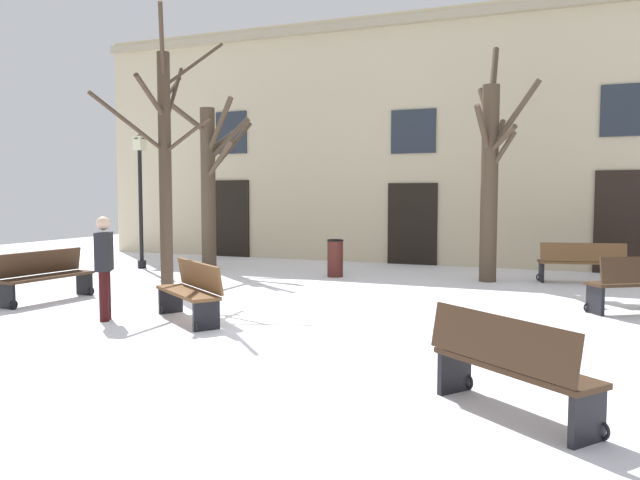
{
  "coord_description": "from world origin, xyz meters",
  "views": [
    {
      "loc": [
        4.45,
        -9.29,
        1.95
      ],
      "look_at": [
        0.0,
        1.49,
        1.07
      ],
      "focal_mm": 35.39,
      "sensor_mm": 36.0,
      "label": 1
    }
  ],
  "objects_px": {
    "litter_bin": "(335,258)",
    "bench_back_to_back_right": "(509,365)",
    "tree_right_of_center": "(491,170)",
    "streetlamp": "(140,186)",
    "bench_back_to_back_left": "(45,275)",
    "bench_facing_shops": "(191,291)",
    "bench_near_center_tree": "(581,262)",
    "tree_left_of_center": "(165,159)",
    "person_strolling": "(104,264)",
    "tree_foreground": "(210,179)"
  },
  "relations": [
    {
      "from": "tree_foreground",
      "to": "litter_bin",
      "type": "bearing_deg",
      "value": -4.92
    },
    {
      "from": "streetlamp",
      "to": "bench_back_to_back_right",
      "type": "distance_m",
      "value": 12.63
    },
    {
      "from": "streetlamp",
      "to": "bench_facing_shops",
      "type": "distance_m",
      "value": 7.41
    },
    {
      "from": "tree_left_of_center",
      "to": "streetlamp",
      "type": "relative_size",
      "value": 1.56
    },
    {
      "from": "tree_right_of_center",
      "to": "litter_bin",
      "type": "xyz_separation_m",
      "value": [
        -3.4,
        -0.58,
        -2.0
      ]
    },
    {
      "from": "tree_foreground",
      "to": "bench_near_center_tree",
      "type": "xyz_separation_m",
      "value": [
        8.82,
        0.75,
        -1.84
      ]
    },
    {
      "from": "tree_right_of_center",
      "to": "person_strolling",
      "type": "height_order",
      "value": "tree_right_of_center"
    },
    {
      "from": "bench_near_center_tree",
      "to": "person_strolling",
      "type": "distance_m",
      "value": 9.77
    },
    {
      "from": "tree_left_of_center",
      "to": "streetlamp",
      "type": "height_order",
      "value": "tree_left_of_center"
    },
    {
      "from": "person_strolling",
      "to": "tree_left_of_center",
      "type": "bearing_deg",
      "value": -14.27
    },
    {
      "from": "streetlamp",
      "to": "bench_back_to_back_left",
      "type": "bearing_deg",
      "value": -71.38
    },
    {
      "from": "tree_foreground",
      "to": "tree_right_of_center",
      "type": "bearing_deg",
      "value": 2.31
    },
    {
      "from": "tree_left_of_center",
      "to": "bench_back_to_back_right",
      "type": "distance_m",
      "value": 8.61
    },
    {
      "from": "bench_back_to_back_left",
      "to": "tree_left_of_center",
      "type": "bearing_deg",
      "value": -33.73
    },
    {
      "from": "tree_foreground",
      "to": "litter_bin",
      "type": "xyz_separation_m",
      "value": [
        3.54,
        -0.3,
        -1.86
      ]
    },
    {
      "from": "streetlamp",
      "to": "bench_back_to_back_left",
      "type": "relative_size",
      "value": 1.89
    },
    {
      "from": "tree_foreground",
      "to": "person_strolling",
      "type": "bearing_deg",
      "value": -71.74
    },
    {
      "from": "tree_right_of_center",
      "to": "bench_back_to_back_right",
      "type": "distance_m",
      "value": 8.88
    },
    {
      "from": "tree_left_of_center",
      "to": "litter_bin",
      "type": "relative_size",
      "value": 6.21
    },
    {
      "from": "bench_near_center_tree",
      "to": "tree_foreground",
      "type": "bearing_deg",
      "value": -7.35
    },
    {
      "from": "bench_back_to_back_right",
      "to": "tree_right_of_center",
      "type": "bearing_deg",
      "value": -44.5
    },
    {
      "from": "tree_left_of_center",
      "to": "litter_bin",
      "type": "bearing_deg",
      "value": 56.08
    },
    {
      "from": "streetlamp",
      "to": "bench_near_center_tree",
      "type": "xyz_separation_m",
      "value": [
        10.51,
        1.4,
        -1.67
      ]
    },
    {
      "from": "litter_bin",
      "to": "bench_back_to_back_right",
      "type": "distance_m",
      "value": 9.25
    },
    {
      "from": "tree_left_of_center",
      "to": "bench_facing_shops",
      "type": "height_order",
      "value": "tree_left_of_center"
    },
    {
      "from": "bench_back_to_back_left",
      "to": "bench_near_center_tree",
      "type": "bearing_deg",
      "value": -50.28
    },
    {
      "from": "person_strolling",
      "to": "tree_foreground",
      "type": "bearing_deg",
      "value": -12.7
    },
    {
      "from": "streetlamp",
      "to": "person_strolling",
      "type": "distance_m",
      "value": 6.93
    },
    {
      "from": "bench_near_center_tree",
      "to": "person_strolling",
      "type": "relative_size",
      "value": 1.14
    },
    {
      "from": "tree_foreground",
      "to": "person_strolling",
      "type": "distance_m",
      "value": 6.81
    },
    {
      "from": "tree_right_of_center",
      "to": "tree_foreground",
      "type": "relative_size",
      "value": 1.23
    },
    {
      "from": "person_strolling",
      "to": "streetlamp",
      "type": "bearing_deg",
      "value": 2.7
    },
    {
      "from": "bench_back_to_back_right",
      "to": "person_strolling",
      "type": "bearing_deg",
      "value": 19.21
    },
    {
      "from": "bench_facing_shops",
      "to": "bench_back_to_back_right",
      "type": "height_order",
      "value": "bench_back_to_back_right"
    },
    {
      "from": "tree_left_of_center",
      "to": "bench_back_to_back_left",
      "type": "height_order",
      "value": "tree_left_of_center"
    },
    {
      "from": "litter_bin",
      "to": "bench_back_to_back_right",
      "type": "bearing_deg",
      "value": -59.57
    },
    {
      "from": "bench_facing_shops",
      "to": "bench_back_to_back_left",
      "type": "height_order",
      "value": "bench_back_to_back_left"
    },
    {
      "from": "litter_bin",
      "to": "person_strolling",
      "type": "xyz_separation_m",
      "value": [
        -1.45,
        -6.02,
        0.44
      ]
    },
    {
      "from": "bench_facing_shops",
      "to": "streetlamp",
      "type": "bearing_deg",
      "value": 169.42
    },
    {
      "from": "tree_right_of_center",
      "to": "bench_back_to_back_left",
      "type": "xyz_separation_m",
      "value": [
        -7.04,
        -5.65,
        -1.97
      ]
    },
    {
      "from": "bench_facing_shops",
      "to": "bench_near_center_tree",
      "type": "xyz_separation_m",
      "value": [
        5.5,
        6.6,
        0.0
      ]
    },
    {
      "from": "bench_back_to_back_right",
      "to": "person_strolling",
      "type": "height_order",
      "value": "person_strolling"
    },
    {
      "from": "bench_back_to_back_left",
      "to": "person_strolling",
      "type": "height_order",
      "value": "person_strolling"
    },
    {
      "from": "tree_foreground",
      "to": "bench_facing_shops",
      "type": "xyz_separation_m",
      "value": [
        3.32,
        -5.85,
        -1.84
      ]
    },
    {
      "from": "tree_right_of_center",
      "to": "litter_bin",
      "type": "relative_size",
      "value": 6.08
    },
    {
      "from": "tree_right_of_center",
      "to": "streetlamp",
      "type": "distance_m",
      "value": 8.69
    },
    {
      "from": "tree_left_of_center",
      "to": "person_strolling",
      "type": "relative_size",
      "value": 3.38
    },
    {
      "from": "tree_left_of_center",
      "to": "bench_near_center_tree",
      "type": "bearing_deg",
      "value": 30.32
    },
    {
      "from": "bench_back_to_back_right",
      "to": "bench_near_center_tree",
      "type": "relative_size",
      "value": 0.86
    },
    {
      "from": "tree_left_of_center",
      "to": "bench_back_to_back_right",
      "type": "bearing_deg",
      "value": -33.7
    }
  ]
}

